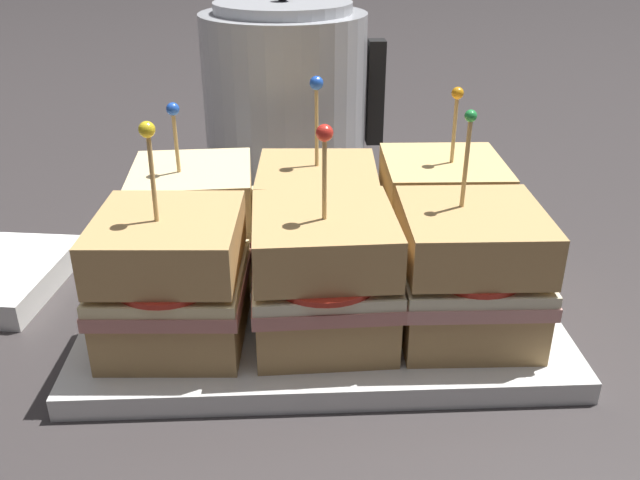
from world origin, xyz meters
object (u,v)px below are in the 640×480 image
object	(u,v)px
sandwich_front_right	(468,273)
sandwich_back_left	(195,219)
kettle_steel	(286,99)
sandwich_front_center	(325,276)
sandwich_back_right	(440,214)
serving_platter	(320,305)
sandwich_front_left	(172,280)
sandwich_back_center	(319,218)

from	to	relation	value
sandwich_front_right	sandwich_back_left	xyz separation A→B (m)	(-0.22, 0.11, -0.00)
kettle_steel	sandwich_front_center	bearing A→B (deg)	-85.77
kettle_steel	sandwich_back_right	bearing A→B (deg)	-62.24
sandwich_front_right	kettle_steel	bearing A→B (deg)	110.25
serving_platter	sandwich_front_left	xyz separation A→B (m)	(-0.11, -0.06, 0.06)
serving_platter	sandwich_front_right	world-z (taller)	sandwich_front_right
sandwich_back_left	sandwich_back_center	xyz separation A→B (m)	(0.11, -0.00, 0.00)
sandwich_back_left	serving_platter	bearing A→B (deg)	-27.45
serving_platter	sandwich_back_left	xyz separation A→B (m)	(-0.11, 0.06, 0.06)
sandwich_back_left	sandwich_back_right	world-z (taller)	sandwich_back_right
kettle_steel	serving_platter	bearing A→B (deg)	-85.15
sandwich_front_center	sandwich_front_right	bearing A→B (deg)	0.42
sandwich_front_left	sandwich_front_center	bearing A→B (deg)	0.07
sandwich_back_center	kettle_steel	xyz separation A→B (m)	(-0.03, 0.26, 0.04)
sandwich_back_left	kettle_steel	xyz separation A→B (m)	(0.08, 0.26, 0.04)
sandwich_back_right	kettle_steel	size ratio (longest dim) A/B	0.69
serving_platter	kettle_steel	world-z (taller)	kettle_steel
sandwich_front_right	sandwich_back_center	bearing A→B (deg)	134.70
sandwich_front_center	sandwich_back_left	xyz separation A→B (m)	(-0.11, 0.11, -0.00)
sandwich_back_left	kettle_steel	distance (m)	0.27
sandwich_back_right	kettle_steel	xyz separation A→B (m)	(-0.14, 0.26, 0.04)
sandwich_front_right	sandwich_back_left	distance (m)	0.24
sandwich_front_right	sandwich_back_center	size ratio (longest dim) A/B	1.00
serving_platter	kettle_steel	bearing A→B (deg)	94.85
serving_platter	kettle_steel	distance (m)	0.33
sandwich_front_left	sandwich_front_right	size ratio (longest dim) A/B	0.99
sandwich_front_center	kettle_steel	world-z (taller)	kettle_steel
sandwich_back_center	sandwich_front_center	bearing A→B (deg)	-90.70
sandwich_front_left	sandwich_front_center	xyz separation A→B (m)	(0.11, 0.00, 0.00)
serving_platter	sandwich_front_right	bearing A→B (deg)	-26.70
sandwich_front_right	sandwich_back_right	distance (m)	0.11
sandwich_front_right	sandwich_back_center	xyz separation A→B (m)	(-0.11, 0.11, -0.00)
sandwich_front_center	sandwich_back_left	world-z (taller)	sandwich_front_center
sandwich_front_left	sandwich_front_right	distance (m)	0.22
serving_platter	sandwich_front_center	size ratio (longest dim) A/B	2.25
sandwich_front_center	sandwich_back_right	distance (m)	0.15
serving_platter	sandwich_back_center	xyz separation A→B (m)	(0.00, 0.05, 0.06)
sandwich_front_left	sandwich_back_left	world-z (taller)	sandwich_front_left
serving_platter	sandwich_back_left	distance (m)	0.13
sandwich_front_center	sandwich_back_center	world-z (taller)	sandwich_back_center
sandwich_front_left	sandwich_front_right	world-z (taller)	sandwich_front_right
sandwich_back_right	sandwich_front_left	bearing A→B (deg)	-153.95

